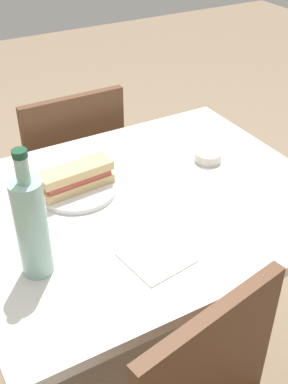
{
  "coord_description": "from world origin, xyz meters",
  "views": [
    {
      "loc": [
        -0.54,
        -0.96,
        1.52
      ],
      "look_at": [
        0.0,
        0.0,
        0.76
      ],
      "focal_mm": 45.39,
      "sensor_mm": 36.0,
      "label": 1
    }
  ],
  "objects_px": {
    "dining_table": "(144,233)",
    "olive_bowl": "(208,157)",
    "baguette_sandwich_near": "(76,177)",
    "knife_near": "(66,180)",
    "plate_near": "(77,190)",
    "water_bottle": "(32,226)",
    "chair_far": "(70,173)"
  },
  "relations": [
    {
      "from": "baguette_sandwich_near",
      "to": "plate_near",
      "type": "bearing_deg",
      "value": 0.0
    },
    {
      "from": "dining_table",
      "to": "water_bottle",
      "type": "height_order",
      "value": "water_bottle"
    },
    {
      "from": "chair_far",
      "to": "plate_near",
      "type": "relative_size",
      "value": 3.85
    },
    {
      "from": "baguette_sandwich_near",
      "to": "knife_near",
      "type": "relative_size",
      "value": 1.2
    },
    {
      "from": "olive_bowl",
      "to": "dining_table",
      "type": "bearing_deg",
      "value": -164.2
    },
    {
      "from": "chair_far",
      "to": "water_bottle",
      "type": "height_order",
      "value": "water_bottle"
    },
    {
      "from": "olive_bowl",
      "to": "baguette_sandwich_near",
      "type": "bearing_deg",
      "value": 174.49
    },
    {
      "from": "knife_near",
      "to": "water_bottle",
      "type": "height_order",
      "value": "water_bottle"
    },
    {
      "from": "dining_table",
      "to": "knife_near",
      "type": "xyz_separation_m",
      "value": [
        -0.16,
        0.16,
        0.14
      ]
    },
    {
      "from": "plate_near",
      "to": "baguette_sandwich_near",
      "type": "height_order",
      "value": "baguette_sandwich_near"
    },
    {
      "from": "dining_table",
      "to": "plate_near",
      "type": "relative_size",
      "value": 4.53
    },
    {
      "from": "baguette_sandwich_near",
      "to": "knife_near",
      "type": "distance_m",
      "value": 0.06
    },
    {
      "from": "baguette_sandwich_near",
      "to": "water_bottle",
      "type": "relative_size",
      "value": 0.67
    },
    {
      "from": "chair_far",
      "to": "knife_near",
      "type": "height_order",
      "value": "chair_far"
    },
    {
      "from": "dining_table",
      "to": "baguette_sandwich_near",
      "type": "xyz_separation_m",
      "value": [
        -0.15,
        0.12,
        0.17
      ]
    },
    {
      "from": "dining_table",
      "to": "baguette_sandwich_near",
      "type": "relative_size",
      "value": 4.71
    },
    {
      "from": "dining_table",
      "to": "olive_bowl",
      "type": "bearing_deg",
      "value": 15.8
    },
    {
      "from": "plate_near",
      "to": "knife_near",
      "type": "relative_size",
      "value": 1.25
    },
    {
      "from": "chair_far",
      "to": "plate_near",
      "type": "height_order",
      "value": "chair_far"
    },
    {
      "from": "olive_bowl",
      "to": "chair_far",
      "type": "bearing_deg",
      "value": 117.38
    },
    {
      "from": "chair_far",
      "to": "plate_near",
      "type": "xyz_separation_m",
      "value": [
        -0.15,
        -0.48,
        0.26
      ]
    },
    {
      "from": "baguette_sandwich_near",
      "to": "dining_table",
      "type": "bearing_deg",
      "value": -38.22
    },
    {
      "from": "dining_table",
      "to": "knife_near",
      "type": "bearing_deg",
      "value": 135.08
    },
    {
      "from": "dining_table",
      "to": "knife_near",
      "type": "distance_m",
      "value": 0.27
    },
    {
      "from": "chair_far",
      "to": "water_bottle",
      "type": "xyz_separation_m",
      "value": [
        -0.35,
        -0.73,
        0.38
      ]
    },
    {
      "from": "water_bottle",
      "to": "olive_bowl",
      "type": "height_order",
      "value": "water_bottle"
    },
    {
      "from": "plate_near",
      "to": "knife_near",
      "type": "distance_m",
      "value": 0.05
    },
    {
      "from": "baguette_sandwich_near",
      "to": "olive_bowl",
      "type": "bearing_deg",
      "value": -5.51
    },
    {
      "from": "water_bottle",
      "to": "baguette_sandwich_near",
      "type": "bearing_deg",
      "value": 50.95
    },
    {
      "from": "dining_table",
      "to": "olive_bowl",
      "type": "distance_m",
      "value": 0.32
    },
    {
      "from": "dining_table",
      "to": "knife_near",
      "type": "height_order",
      "value": "knife_near"
    },
    {
      "from": "plate_near",
      "to": "baguette_sandwich_near",
      "type": "xyz_separation_m",
      "value": [
        0.0,
        0.0,
        0.04
      ]
    }
  ]
}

